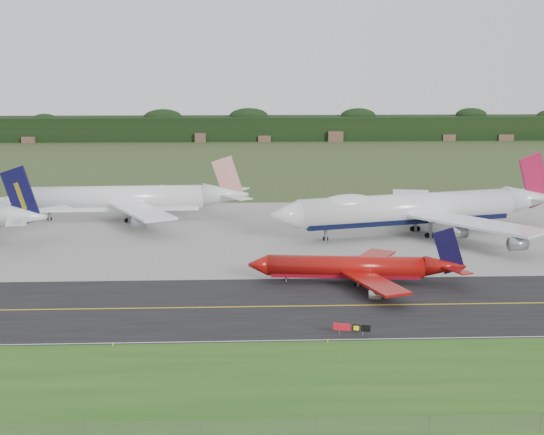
{
  "coord_description": "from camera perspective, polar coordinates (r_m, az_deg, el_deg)",
  "views": [
    {
      "loc": [
        -13.78,
        -121.11,
        38.45
      ],
      "look_at": [
        -7.63,
        22.0,
        9.46
      ],
      "focal_mm": 50.0,
      "sensor_mm": 36.0,
      "label": 1
    }
  ],
  "objects": [
    {
      "name": "apron",
      "position": [
        176.89,
        2.07,
        -1.12
      ],
      "size": [
        400.0,
        78.0,
        0.01
      ],
      "primitive_type": "cube",
      "color": "gray",
      "rests_on": "ground"
    },
    {
      "name": "edge_marker_center",
      "position": [
        108.31,
        4.21,
        -9.24
      ],
      "size": [
        0.16,
        0.16,
        0.5
      ],
      "primitive_type": "cylinder",
      "color": "yellow",
      "rests_on": "ground"
    },
    {
      "name": "jet_star_tail",
      "position": [
        193.42,
        -10.72,
        1.38
      ],
      "size": [
        60.74,
        50.91,
        16.05
      ],
      "color": "white",
      "rests_on": "ground"
    },
    {
      "name": "horizon_treeline",
      "position": [
        396.49,
        -0.46,
        6.67
      ],
      "size": [
        700.0,
        25.0,
        12.0
      ],
      "color": "black",
      "rests_on": "ground"
    },
    {
      "name": "jet_ba_747",
      "position": [
        176.13,
        10.89,
        0.68
      ],
      "size": [
        71.5,
        58.1,
        18.2
      ],
      "color": "silver",
      "rests_on": "ground"
    },
    {
      "name": "taxiway_edge_line",
      "position": [
        109.5,
        4.99,
        -9.14
      ],
      "size": [
        400.0,
        0.25,
        0.0
      ],
      "primitive_type": "cube",
      "color": "silver",
      "rests_on": "taxiway"
    },
    {
      "name": "taxiway_sign",
      "position": [
        110.75,
        6.01,
        -8.25
      ],
      "size": [
        5.25,
        1.45,
        1.79
      ],
      "color": "slate",
      "rests_on": "ground"
    },
    {
      "name": "taxiway",
      "position": [
        124.03,
        4.07,
        -6.64
      ],
      "size": [
        400.0,
        32.0,
        0.02
      ],
      "primitive_type": "cube",
      "color": "black",
      "rests_on": "ground"
    },
    {
      "name": "edge_marker_left",
      "position": [
        109.1,
        -11.9,
        -9.31
      ],
      "size": [
        0.16,
        0.16,
        0.5
      ],
      "primitive_type": "cylinder",
      "color": "yellow",
      "rests_on": "ground"
    },
    {
      "name": "grass_verge",
      "position": [
        95.3,
        6.21,
        -12.42
      ],
      "size": [
        400.0,
        30.0,
        0.01
      ],
      "primitive_type": "cube",
      "color": "#245318",
      "rests_on": "ground"
    },
    {
      "name": "taxiway_centreline",
      "position": [
        124.02,
        4.07,
        -6.64
      ],
      "size": [
        400.0,
        0.4,
        0.0
      ],
      "primitive_type": "cube",
      "color": "gold",
      "rests_on": "taxiway"
    },
    {
      "name": "jet_red_737",
      "position": [
        136.27,
        6.45,
        -3.76
      ],
      "size": [
        38.85,
        31.52,
        10.48
      ],
      "color": "#9A0E0B",
      "rests_on": "ground"
    },
    {
      "name": "ground",
      "position": [
        127.81,
        3.87,
        -6.09
      ],
      "size": [
        600.0,
        600.0,
        0.0
      ],
      "primitive_type": "plane",
      "color": "#34431F",
      "rests_on": "ground"
    },
    {
      "name": "perimeter_fence",
      "position": [
        83.25,
        7.61,
        -15.32
      ],
      "size": [
        320.0,
        0.1,
        320.0
      ],
      "color": "slate",
      "rests_on": "ground"
    }
  ]
}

